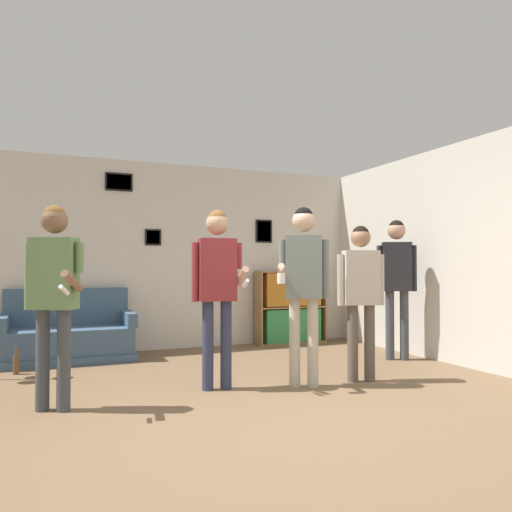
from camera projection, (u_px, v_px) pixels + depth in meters
name	position (u px, v px, depth m)	size (l,w,h in m)	color
ground_plane	(279.00, 425.00, 3.73)	(20.00, 20.00, 0.00)	brown
wall_back	(166.00, 256.00, 7.26)	(8.34, 0.08, 2.70)	beige
wall_right	(420.00, 255.00, 6.67)	(0.06, 6.17, 2.70)	beige
couch	(68.00, 337.00, 6.33)	(1.60, 0.80, 0.91)	#3D5670
bookshelf	(291.00, 307.00, 7.79)	(1.13, 0.30, 1.13)	olive
person_player_foreground_left	(54.00, 283.00, 4.13)	(0.45, 0.59, 1.70)	#3D4247
person_player_foreground_center	(217.00, 278.00, 4.86)	(0.50, 0.50, 1.75)	#2D334C
person_watcher_holding_cup	(304.00, 275.00, 4.96)	(0.59, 0.37, 1.79)	#B7AD99
person_spectator_near_bookshelf	(361.00, 286.00, 5.18)	(0.48, 0.30, 1.62)	brown
person_spectator_far_right	(397.00, 273.00, 6.41)	(0.44, 0.36, 1.79)	#3D4247
bottle_on_floor	(16.00, 364.00, 5.52)	(0.07, 0.07, 0.30)	brown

